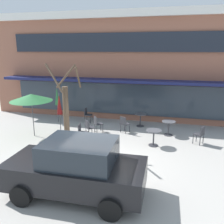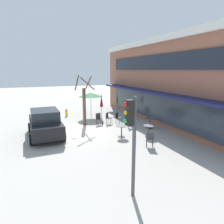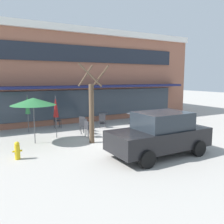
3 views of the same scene
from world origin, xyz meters
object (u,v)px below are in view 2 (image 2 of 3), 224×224
object	(u,v)px
cafe_table_near_wall	(150,121)
cafe_table_by_tree	(122,129)
cafe_table_streetside	(149,129)
cafe_chair_0	(130,121)
patio_umbrella_corner_open	(101,101)
parked_sedan	(45,123)
traffic_light_pole	(131,131)
street_tree	(84,104)
patio_umbrella_green_folded	(91,95)
cafe_chair_5	(99,118)
patio_umbrella_cream_folded	(117,98)
cafe_chair_4	(108,117)
cafe_chair_1	(150,138)
cafe_chair_2	(129,113)
cafe_chair_3	(118,117)
fire_hydrant	(66,113)

from	to	relation	value
cafe_table_near_wall	cafe_table_by_tree	size ratio (longest dim) A/B	1.00
cafe_table_streetside	cafe_chair_0	size ratio (longest dim) A/B	0.85
patio_umbrella_corner_open	parked_sedan	bearing A→B (deg)	-59.09
cafe_table_by_tree	traffic_light_pole	bearing A→B (deg)	-22.51
cafe_table_by_tree	cafe_chair_0	world-z (taller)	cafe_chair_0
cafe_table_streetside	street_tree	distance (m)	5.37
patio_umbrella_corner_open	parked_sedan	distance (m)	5.67
patio_umbrella_corner_open	street_tree	xyz separation A→B (m)	(1.23, -1.81, 0.05)
patio_umbrella_green_folded	patio_umbrella_corner_open	xyz separation A→B (m)	(1.22, 0.57, -0.39)
cafe_table_near_wall	cafe_chair_5	world-z (taller)	cafe_chair_5
street_tree	traffic_light_pole	distance (m)	9.30
patio_umbrella_cream_folded	cafe_chair_0	world-z (taller)	patio_umbrella_cream_folded
cafe_table_by_tree	parked_sedan	distance (m)	4.86
cafe_chair_4	patio_umbrella_cream_folded	bearing A→B (deg)	144.15
patio_umbrella_corner_open	cafe_chair_1	size ratio (longest dim) A/B	2.47
patio_umbrella_corner_open	parked_sedan	size ratio (longest dim) A/B	0.52
cafe_table_by_tree	cafe_chair_1	world-z (taller)	cafe_chair_1
cafe_table_near_wall	cafe_chair_2	bearing A→B (deg)	179.51
cafe_chair_5	street_tree	world-z (taller)	street_tree
patio_umbrella_green_folded	cafe_chair_4	world-z (taller)	patio_umbrella_green_folded
cafe_table_by_tree	cafe_chair_2	world-z (taller)	cafe_chair_2
patio_umbrella_cream_folded	traffic_light_pole	size ratio (longest dim) A/B	0.65
patio_umbrella_green_folded	cafe_chair_1	world-z (taller)	patio_umbrella_green_folded
patio_umbrella_cream_folded	patio_umbrella_corner_open	distance (m)	2.21
cafe_chair_5	parked_sedan	distance (m)	4.32
cafe_chair_0	cafe_chair_5	size ratio (longest dim) A/B	1.00
cafe_chair_1	cafe_table_by_tree	bearing A→B (deg)	-161.30
cafe_table_near_wall	street_tree	distance (m)	5.06
patio_umbrella_corner_open	cafe_chair_3	size ratio (longest dim) A/B	2.47
cafe_chair_4	traffic_light_pole	xyz separation A→B (m)	(8.88, -2.71, 1.77)
patio_umbrella_cream_folded	cafe_chair_3	bearing A→B (deg)	-22.40
cafe_table_streetside	street_tree	world-z (taller)	street_tree
cafe_chair_4	fire_hydrant	size ratio (longest dim) A/B	1.26
patio_umbrella_green_folded	traffic_light_pole	distance (m)	11.88
cafe_table_streetside	cafe_chair_4	world-z (taller)	cafe_chair_4
cafe_chair_0	parked_sedan	world-z (taller)	parked_sedan
patio_umbrella_corner_open	fire_hydrant	size ratio (longest dim) A/B	3.12
patio_umbrella_corner_open	fire_hydrant	world-z (taller)	patio_umbrella_corner_open
patio_umbrella_corner_open	cafe_chair_2	xyz separation A→B (m)	(0.65, 2.34, -1.10)
cafe_table_streetside	fire_hydrant	xyz separation A→B (m)	(-7.79, -3.79, -0.16)
cafe_table_near_wall	parked_sedan	size ratio (longest dim) A/B	0.18
cafe_table_streetside	parked_sedan	distance (m)	6.57
patio_umbrella_green_folded	cafe_table_by_tree	bearing A→B (deg)	1.57
cafe_chair_2	fire_hydrant	size ratio (longest dim) A/B	1.26
patio_umbrella_green_folded	cafe_chair_1	xyz separation A→B (m)	(8.20, 0.88, -1.50)
cafe_chair_3	street_tree	distance (m)	2.85
cafe_table_near_wall	patio_umbrella_cream_folded	distance (m)	5.14
street_tree	traffic_light_pole	bearing A→B (deg)	-5.61
cafe_table_by_tree	traffic_light_pole	size ratio (longest dim) A/B	0.22
cafe_chair_3	cafe_chair_4	bearing A→B (deg)	-106.64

